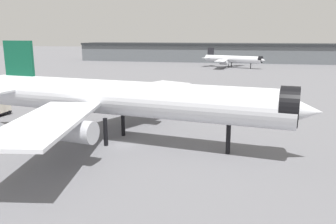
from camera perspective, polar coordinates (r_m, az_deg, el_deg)
ground at (r=54.30m, az=-7.52°, el=-5.55°), size 900.00×900.00×0.00m
airliner_near_gate at (r=54.33m, az=-7.08°, el=2.16°), size 57.08×51.52×16.01m
airliner_far_taxiway at (r=186.28m, az=10.73°, el=8.68°), size 34.15×30.52×10.27m
terminal_building at (r=228.08m, az=18.14°, el=9.36°), size 255.92×30.02×17.78m
baggage_tug_wing at (r=87.18m, az=-1.10°, el=2.17°), size 2.14×3.33×1.85m
traffic_cone_near_nose at (r=75.01m, az=17.85°, el=-0.64°), size 0.62×0.62×0.77m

